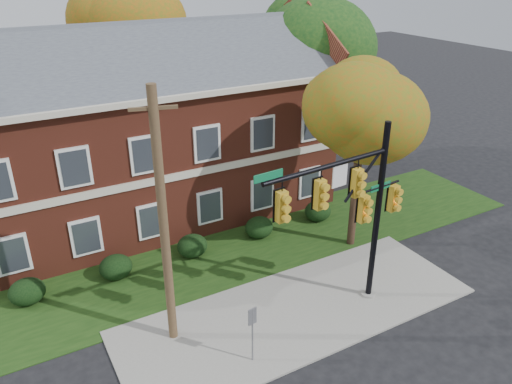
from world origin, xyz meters
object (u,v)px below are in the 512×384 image
hedge_center (192,246)px  utility_pole (164,224)px  hedge_far_left (27,292)px  hedge_left (116,267)px  sign_post (252,326)px  hedge_far_right (318,211)px  traffic_signal (354,204)px  tree_right_rear (323,38)px  apartment_building (147,121)px  tree_near_right (369,108)px  hedge_right (259,227)px  tree_far_rear (121,23)px

hedge_center → utility_pole: utility_pole is taller
hedge_far_left → hedge_left: size_ratio=1.00×
hedge_far_left → hedge_left: 3.50m
sign_post → hedge_far_right: bearing=33.6°
traffic_signal → sign_post: bearing=-175.3°
traffic_signal → tree_right_rear: bearing=53.8°
hedge_far_right → utility_pole: (-9.72, -4.70, 4.14)m
hedge_far_left → tree_right_rear: (18.31, 6.11, 7.60)m
apartment_building → tree_near_right: bearing=-48.2°
hedge_left → hedge_center: same height
hedge_right → apartment_building: bearing=123.7°
tree_far_rear → apartment_building: bearing=-99.7°
hedge_far_left → utility_pole: bearing=-47.7°
tree_near_right → traffic_signal: tree_near_right is taller
hedge_far_left → utility_pole: (4.28, -4.70, 4.14)m
hedge_far_right → tree_right_rear: size_ratio=0.13×
tree_far_rear → sign_post: (-2.16, -20.23, -7.33)m
hedge_right → hedge_far_right: bearing=0.0°
hedge_left → tree_far_rear: bearing=69.7°
hedge_far_left → utility_pole: 7.58m
apartment_building → tree_far_rear: tree_far_rear is taller
hedge_center → sign_post: size_ratio=0.63×
apartment_building → sign_post: (-0.82, -12.39, -3.47)m
hedge_center → hedge_right: bearing=0.0°
tree_right_rear → sign_post: size_ratio=4.76×
hedge_far_right → tree_near_right: tree_near_right is taller
traffic_signal → hedge_left: bearing=133.6°
apartment_building → tree_far_rear: (1.34, 7.84, 3.86)m
hedge_far_left → tree_near_right: (14.22, -2.83, 6.14)m
tree_right_rear → traffic_signal: (-7.62, -12.49, -3.57)m
sign_post → hedge_right: bearing=50.0°
traffic_signal → utility_pole: utility_pole is taller
hedge_left → apartment_building: bearing=56.3°
hedge_right → hedge_left: bearing=180.0°
tree_right_rear → utility_pole: bearing=-142.4°
hedge_far_right → tree_far_rear: tree_far_rear is taller
hedge_far_right → tree_far_rear: bearing=113.4°
hedge_center → tree_far_rear: size_ratio=0.12×
traffic_signal → hedge_far_left: bearing=144.4°
hedge_right → hedge_far_left: bearing=180.0°
utility_pole → tree_right_rear: bearing=53.0°
hedge_right → traffic_signal: traffic_signal is taller
utility_pole → hedge_far_right: bearing=41.2°
hedge_far_right → sign_post: 10.63m
hedge_right → tree_near_right: size_ratio=0.16×
hedge_right → sign_post: (-4.32, -7.14, 0.99)m
hedge_left → hedge_far_right: bearing=0.0°
hedge_far_left → sign_post: 9.49m
apartment_building → tree_near_right: 10.97m
tree_far_rear → utility_pole: bearing=-102.9°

